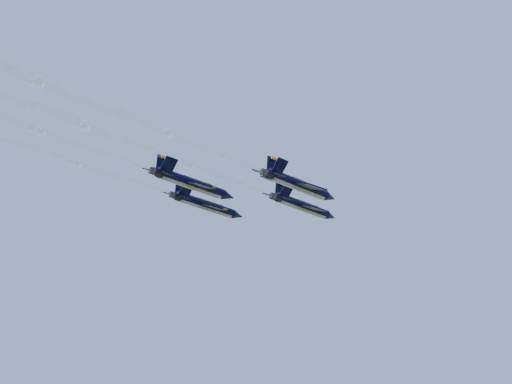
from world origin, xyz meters
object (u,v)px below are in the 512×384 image
at_px(jet_left, 207,205).
at_px(jet_lead, 304,206).
at_px(jet_right, 299,185).
at_px(jet_slot, 193,184).

bearing_deg(jet_left, jet_lead, 48.85).
height_order(jet_lead, jet_left, same).
xyz_separation_m(jet_lead, jet_left, (-14.59, -8.56, 0.00)).
distance_m(jet_lead, jet_right, 15.36).
bearing_deg(jet_slot, jet_right, 48.74).
xyz_separation_m(jet_right, jet_slot, (-14.13, -8.25, 0.00)).
xyz_separation_m(jet_left, jet_right, (20.21, -5.74, 0.00)).
height_order(jet_lead, jet_right, same).
bearing_deg(jet_lead, jet_left, -131.15).
bearing_deg(jet_right, jet_lead, 129.91).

